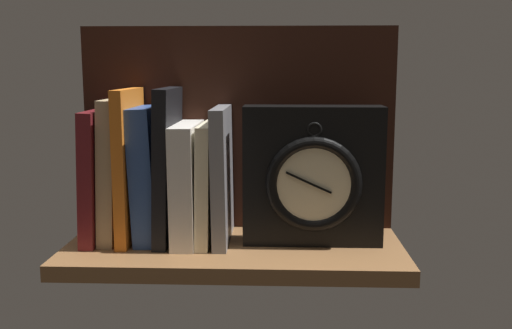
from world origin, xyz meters
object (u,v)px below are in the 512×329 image
object	(u,v)px
book_tan_shortstories	(115,170)
book_blue_modern	(148,174)
book_orange_pandolfini	(130,165)
book_gray_chess	(222,175)
book_maroon_dawkins	(98,175)
book_black_skeptic	(168,165)
framed_clock	(313,176)
book_cream_twain	(207,182)
book_white_catcher	(188,182)

from	to	relation	value
book_tan_shortstories	book_blue_modern	size ratio (longest dim) A/B	1.06
book_orange_pandolfini	book_blue_modern	bearing A→B (deg)	0.00
book_gray_chess	book_tan_shortstories	bearing A→B (deg)	180.00
book_maroon_dawkins	book_blue_modern	bearing A→B (deg)	0.00
book_black_skeptic	framed_clock	xyz separation A→B (cm)	(24.12, -1.17, -1.52)
book_maroon_dawkins	book_black_skeptic	world-z (taller)	book_black_skeptic
book_orange_pandolfini	book_blue_modern	size ratio (longest dim) A/B	1.13
book_tan_shortstories	book_blue_modern	distance (cm)	5.71
book_orange_pandolfini	book_cream_twain	size ratio (longest dim) A/B	1.29
book_blue_modern	book_cream_twain	distance (cm)	9.99
book_orange_pandolfini	book_blue_modern	distance (cm)	3.45
book_white_catcher	book_cream_twain	world-z (taller)	same
book_black_skeptic	book_orange_pandolfini	bearing A→B (deg)	180.00
book_maroon_dawkins	framed_clock	size ratio (longest dim) A/B	0.96
book_black_skeptic	book_white_catcher	distance (cm)	4.44
book_orange_pandolfini	book_cream_twain	bearing A→B (deg)	0.00
book_black_skeptic	book_gray_chess	size ratio (longest dim) A/B	1.14
book_blue_modern	book_white_catcher	xyz separation A→B (cm)	(6.62, 0.00, -1.38)
book_orange_pandolfini	book_gray_chess	xyz separation A→B (cm)	(15.53, 0.00, -1.49)
book_cream_twain	framed_clock	bearing A→B (deg)	-3.81
book_maroon_dawkins	book_white_catcher	size ratio (longest dim) A/B	1.11
book_black_skeptic	book_white_catcher	xyz separation A→B (cm)	(3.32, 0.00, -2.94)
book_gray_chess	book_white_catcher	bearing A→B (deg)	180.00
book_maroon_dawkins	book_gray_chess	xyz separation A→B (cm)	(20.89, 0.00, 0.26)
book_gray_chess	framed_clock	size ratio (longest dim) A/B	0.99
book_tan_shortstories	book_maroon_dawkins	bearing A→B (deg)	180.00
book_maroon_dawkins	framed_clock	world-z (taller)	framed_clock
book_maroon_dawkins	book_orange_pandolfini	bearing A→B (deg)	0.00
book_orange_pandolfini	book_blue_modern	world-z (taller)	book_orange_pandolfini
book_maroon_dawkins	book_white_catcher	bearing A→B (deg)	0.00
book_black_skeptic	book_gray_chess	world-z (taller)	book_black_skeptic
book_white_catcher	book_gray_chess	world-z (taller)	book_gray_chess
book_tan_shortstories	book_white_catcher	distance (cm)	12.46
book_tan_shortstories	book_white_catcher	xyz separation A→B (cm)	(12.30, 0.00, -2.02)
book_maroon_dawkins	book_gray_chess	world-z (taller)	book_gray_chess
book_cream_twain	book_gray_chess	world-z (taller)	book_gray_chess
book_tan_shortstories	book_blue_modern	xyz separation A→B (cm)	(5.67, 0.00, -0.64)
book_white_catcher	book_cream_twain	xyz separation A→B (cm)	(3.27, 0.00, 0.03)
framed_clock	book_white_catcher	bearing A→B (deg)	176.79
book_orange_pandolfini	framed_clock	distance (cm)	30.60
book_tan_shortstories	book_black_skeptic	xyz separation A→B (cm)	(8.97, 0.00, 0.92)
book_cream_twain	book_maroon_dawkins	bearing A→B (deg)	180.00
book_orange_pandolfini	book_black_skeptic	distance (cm)	6.42
book_tan_shortstories	book_white_catcher	world-z (taller)	book_tan_shortstories
book_maroon_dawkins	book_blue_modern	xyz separation A→B (cm)	(8.48, 0.00, 0.27)
book_orange_pandolfini	book_black_skeptic	size ratio (longest dim) A/B	0.99
book_black_skeptic	book_cream_twain	bearing A→B (deg)	0.00
book_maroon_dawkins	book_gray_chess	bearing A→B (deg)	0.00
book_gray_chess	book_black_skeptic	bearing A→B (deg)	180.00
book_blue_modern	book_white_catcher	size ratio (longest dim) A/B	1.14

